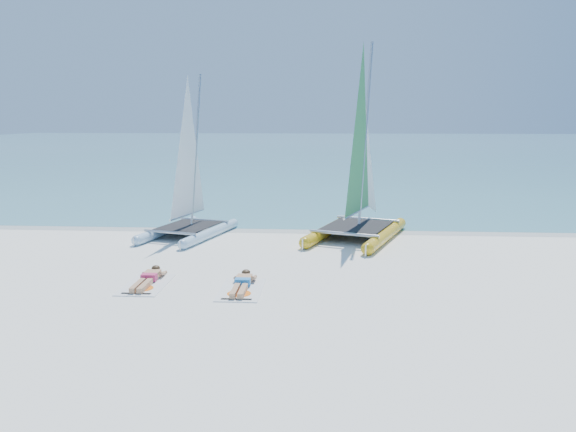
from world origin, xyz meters
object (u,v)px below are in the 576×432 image
sunbather_a (148,278)px  towel_b (241,290)px  sunbather_b (242,283)px  catamaran_yellow (362,174)px  towel_a (146,284)px  catamaran_blue (189,187)px

sunbather_a → towel_b: size_ratio=0.93×
sunbather_a → sunbather_b: (2.39, -0.25, 0.00)m
towel_b → sunbather_a: bearing=169.6°
towel_b → sunbather_b: sunbather_b is taller
catamaran_yellow → towel_b: 7.55m
sunbather_b → towel_a: bearing=178.7°
catamaran_blue → catamaran_yellow: 5.95m
catamaran_blue → towel_b: catamaran_blue is taller
towel_b → catamaran_yellow: bearing=63.6°
towel_a → sunbather_b: sunbather_b is taller
catamaran_blue → sunbather_b: 6.63m
catamaran_blue → catamaran_yellow: (5.92, 0.45, 0.44)m
catamaran_yellow → towel_b: (-3.22, -6.48, -2.14)m
catamaran_blue → sunbather_b: bearing=-49.6°
towel_a → sunbather_a: (0.00, 0.19, 0.11)m
catamaran_yellow → sunbather_b: bearing=-97.4°
catamaran_yellow → towel_b: catamaran_yellow is taller
towel_b → sunbather_b: bearing=90.0°
sunbather_a → catamaran_yellow: bearing=47.1°
sunbather_b → towel_b: bearing=-90.0°
catamaran_yellow → towel_b: bearing=-96.7°
catamaran_yellow → sunbather_a: size_ratio=3.95×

